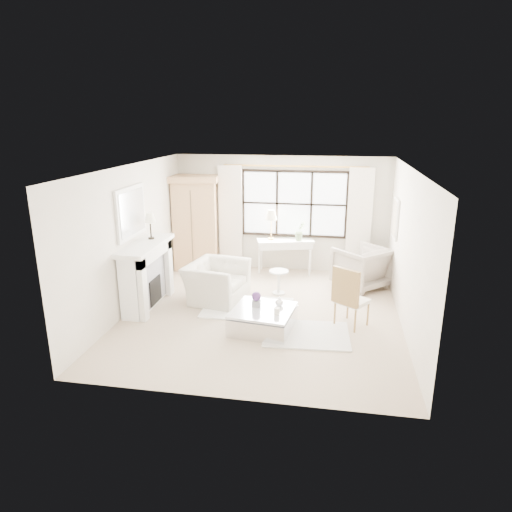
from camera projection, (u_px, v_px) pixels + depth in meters
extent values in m
plane|color=#C4AC92|center=(262.00, 314.00, 8.53)|extent=(5.50, 5.50, 0.00)
plane|color=white|center=(263.00, 168.00, 7.75)|extent=(5.50, 5.50, 0.00)
plane|color=beige|center=(281.00, 214.00, 10.74)|extent=(5.00, 0.00, 5.00)
plane|color=beige|center=(227.00, 303.00, 5.55)|extent=(5.00, 0.00, 5.00)
plane|color=beige|center=(131.00, 238.00, 8.56)|extent=(0.00, 5.50, 5.50)
plane|color=white|center=(408.00, 251.00, 7.73)|extent=(0.00, 5.50, 5.50)
cube|color=silver|center=(294.00, 204.00, 10.60)|extent=(2.40, 0.02, 1.50)
cylinder|color=#C79345|center=(295.00, 166.00, 10.29)|extent=(3.30, 0.04, 0.04)
cube|color=silver|center=(231.00, 218.00, 10.88)|extent=(0.55, 0.10, 2.47)
cube|color=white|center=(359.00, 222.00, 10.38)|extent=(0.55, 0.10, 2.47)
cube|color=white|center=(145.00, 277.00, 8.74)|extent=(0.34, 1.50, 1.18)
cube|color=#B9B9C0|center=(153.00, 280.00, 8.73)|extent=(0.03, 1.22, 0.97)
cube|color=black|center=(155.00, 291.00, 8.79)|extent=(0.06, 0.52, 0.50)
cube|color=white|center=(144.00, 245.00, 8.55)|extent=(0.58, 1.66, 0.08)
cube|color=white|center=(131.00, 212.00, 8.41)|extent=(0.05, 1.15, 0.95)
cube|color=silver|center=(132.00, 212.00, 8.41)|extent=(0.02, 1.00, 0.80)
cube|color=white|center=(396.00, 218.00, 9.28)|extent=(0.04, 0.62, 0.82)
cube|color=beige|center=(395.00, 218.00, 9.29)|extent=(0.01, 0.52, 0.72)
cylinder|color=black|center=(151.00, 238.00, 8.85)|extent=(0.12, 0.12, 0.03)
cylinder|color=black|center=(151.00, 230.00, 8.80)|extent=(0.03, 0.03, 0.30)
cone|color=beige|center=(150.00, 218.00, 8.73)|extent=(0.22, 0.22, 0.18)
cube|color=tan|center=(196.00, 226.00, 10.85)|extent=(1.08, 0.75, 2.10)
cube|color=tan|center=(194.00, 179.00, 10.53)|extent=(1.21, 0.86, 0.14)
cube|color=white|center=(285.00, 245.00, 10.62)|extent=(1.30, 0.72, 0.14)
cube|color=white|center=(285.00, 241.00, 10.60)|extent=(1.37, 0.78, 0.06)
cylinder|color=gold|center=(271.00, 239.00, 10.63)|extent=(0.14, 0.14, 0.03)
cylinder|color=gold|center=(271.00, 228.00, 10.56)|extent=(0.02, 0.02, 0.46)
cone|color=beige|center=(271.00, 215.00, 10.47)|extent=(0.28, 0.28, 0.22)
imported|color=#657D53|center=(300.00, 231.00, 10.48)|extent=(0.31, 0.29, 0.44)
cylinder|color=silver|center=(279.00, 293.00, 9.50)|extent=(0.26, 0.26, 0.03)
cylinder|color=silver|center=(279.00, 282.00, 9.44)|extent=(0.06, 0.06, 0.44)
cylinder|color=white|center=(279.00, 271.00, 9.37)|extent=(0.40, 0.40, 0.03)
cube|color=white|center=(248.00, 308.00, 8.76)|extent=(1.70, 1.22, 0.03)
cube|color=silver|center=(306.00, 334.00, 7.68)|extent=(1.49, 1.16, 0.03)
imported|color=beige|center=(216.00, 282.00, 9.08)|extent=(1.24, 1.36, 0.77)
imported|color=#A3978A|center=(361.00, 267.00, 9.77)|extent=(1.37, 1.37, 0.89)
cube|color=silver|center=(352.00, 301.00, 7.93)|extent=(0.66, 0.65, 0.07)
cube|color=#A47C44|center=(346.00, 287.00, 7.68)|extent=(0.42, 0.32, 0.60)
cube|color=silver|center=(263.00, 321.00, 7.85)|extent=(1.12, 1.12, 0.32)
cube|color=silver|center=(263.00, 310.00, 7.79)|extent=(1.12, 1.12, 0.04)
cube|color=gray|center=(256.00, 303.00, 7.88)|extent=(0.15, 0.15, 0.11)
sphere|color=#502A6A|center=(256.00, 296.00, 7.85)|extent=(0.16, 0.16, 0.16)
cylinder|color=silver|center=(277.00, 311.00, 7.56)|extent=(0.09, 0.09, 0.12)
imported|color=silver|center=(279.00, 302.00, 7.91)|extent=(0.17, 0.17, 0.15)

